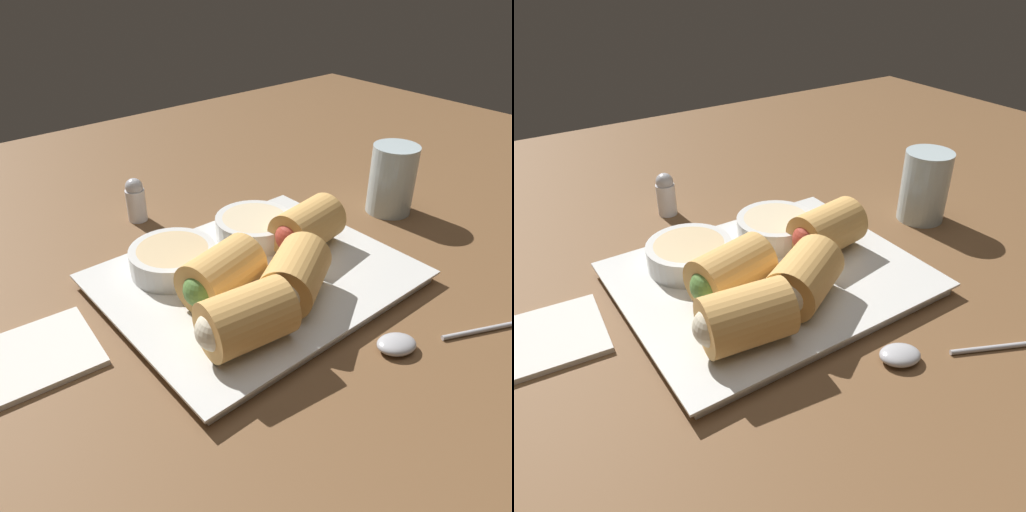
% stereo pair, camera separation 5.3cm
% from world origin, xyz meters
% --- Properties ---
extents(table_surface, '(1.80, 1.40, 0.02)m').
position_xyz_m(table_surface, '(0.00, 0.00, 0.01)').
color(table_surface, brown).
rests_on(table_surface, ground).
extents(serving_plate, '(0.32, 0.26, 0.01)m').
position_xyz_m(serving_plate, '(0.03, 0.02, 0.03)').
color(serving_plate, silver).
rests_on(serving_plate, table_surface).
extents(roll_front_left, '(0.10, 0.07, 0.06)m').
position_xyz_m(roll_front_left, '(-0.03, 0.01, 0.06)').
color(roll_front_left, '#DBA356').
rests_on(roll_front_left, serving_plate).
extents(roll_front_right, '(0.09, 0.07, 0.06)m').
position_xyz_m(roll_front_right, '(0.11, 0.02, 0.06)').
color(roll_front_right, '#DBA356').
rests_on(roll_front_right, serving_plate).
extents(roll_back_left, '(0.10, 0.09, 0.06)m').
position_xyz_m(roll_back_left, '(0.03, -0.04, 0.06)').
color(roll_back_left, '#DBA356').
rests_on(roll_back_left, serving_plate).
extents(roll_back_right, '(0.09, 0.07, 0.06)m').
position_xyz_m(roll_back_right, '(-0.05, -0.06, 0.06)').
color(roll_back_right, '#DBA356').
rests_on(roll_back_right, serving_plate).
extents(dipping_bowl_near, '(0.10, 0.10, 0.03)m').
position_xyz_m(dipping_bowl_near, '(0.08, 0.08, 0.05)').
color(dipping_bowl_near, silver).
rests_on(dipping_bowl_near, serving_plate).
extents(dipping_bowl_far, '(0.10, 0.10, 0.03)m').
position_xyz_m(dipping_bowl_far, '(-0.03, 0.08, 0.05)').
color(dipping_bowl_far, silver).
rests_on(dipping_bowl_far, serving_plate).
extents(spoon, '(0.17, 0.09, 0.01)m').
position_xyz_m(spoon, '(0.08, -0.16, 0.03)').
color(spoon, '#B2B2B7').
rests_on(spoon, table_surface).
extents(napkin, '(0.12, 0.11, 0.01)m').
position_xyz_m(napkin, '(-0.20, 0.06, 0.02)').
color(napkin, silver).
rests_on(napkin, table_surface).
extents(drinking_glass, '(0.06, 0.06, 0.10)m').
position_xyz_m(drinking_glass, '(0.30, 0.04, 0.07)').
color(drinking_glass, silver).
rests_on(drinking_glass, table_surface).
extents(salt_shaker, '(0.03, 0.03, 0.06)m').
position_xyz_m(salt_shaker, '(0.01, 0.25, 0.05)').
color(salt_shaker, silver).
rests_on(salt_shaker, table_surface).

